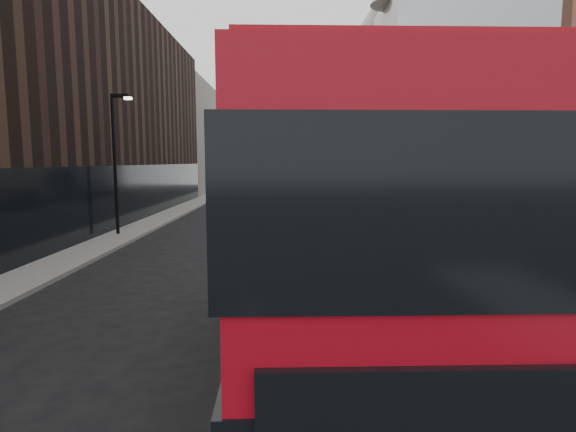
{
  "coord_description": "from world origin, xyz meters",
  "views": [
    {
      "loc": [
        0.44,
        -4.7,
        3.82
      ],
      "look_at": [
        0.43,
        6.17,
        2.5
      ],
      "focal_mm": 28.0,
      "sensor_mm": 36.0,
      "label": 1
    }
  ],
  "objects_px": {
    "street_lamp": "(116,154)",
    "car_a": "(338,244)",
    "car_b": "(331,217)",
    "red_bus": "(329,232)",
    "grey_bus": "(319,177)",
    "car_c": "(335,199)"
  },
  "relations": [
    {
      "from": "grey_bus",
      "to": "car_a",
      "type": "height_order",
      "value": "grey_bus"
    },
    {
      "from": "street_lamp",
      "to": "grey_bus",
      "type": "relative_size",
      "value": 0.57
    },
    {
      "from": "grey_bus",
      "to": "car_c",
      "type": "relative_size",
      "value": 2.42
    },
    {
      "from": "street_lamp",
      "to": "car_c",
      "type": "relative_size",
      "value": 1.38
    },
    {
      "from": "street_lamp",
      "to": "car_a",
      "type": "xyz_separation_m",
      "value": [
        10.52,
        -6.0,
        -3.46
      ]
    },
    {
      "from": "car_b",
      "to": "car_c",
      "type": "bearing_deg",
      "value": 78.8
    },
    {
      "from": "red_bus",
      "to": "car_a",
      "type": "relative_size",
      "value": 2.71
    },
    {
      "from": "street_lamp",
      "to": "car_c",
      "type": "distance_m",
      "value": 19.61
    },
    {
      "from": "red_bus",
      "to": "car_a",
      "type": "height_order",
      "value": "red_bus"
    },
    {
      "from": "red_bus",
      "to": "car_b",
      "type": "distance_m",
      "value": 16.97
    },
    {
      "from": "red_bus",
      "to": "car_b",
      "type": "xyz_separation_m",
      "value": [
        1.62,
        16.79,
        -1.81
      ]
    },
    {
      "from": "car_b",
      "to": "car_c",
      "type": "height_order",
      "value": "car_b"
    },
    {
      "from": "street_lamp",
      "to": "car_a",
      "type": "bearing_deg",
      "value": -29.69
    },
    {
      "from": "street_lamp",
      "to": "car_b",
      "type": "bearing_deg",
      "value": 11.11
    },
    {
      "from": "street_lamp",
      "to": "red_bus",
      "type": "relative_size",
      "value": 0.61
    },
    {
      "from": "grey_bus",
      "to": "car_a",
      "type": "xyz_separation_m",
      "value": [
        -1.6,
        -33.44,
        -1.4
      ]
    },
    {
      "from": "car_c",
      "to": "car_a",
      "type": "bearing_deg",
      "value": -98.61
    },
    {
      "from": "car_a",
      "to": "grey_bus",
      "type": "bearing_deg",
      "value": 91.98
    },
    {
      "from": "street_lamp",
      "to": "car_b",
      "type": "distance_m",
      "value": 11.75
    },
    {
      "from": "car_a",
      "to": "car_c",
      "type": "bearing_deg",
      "value": 89.12
    },
    {
      "from": "grey_bus",
      "to": "car_a",
      "type": "distance_m",
      "value": 33.51
    },
    {
      "from": "car_c",
      "to": "red_bus",
      "type": "bearing_deg",
      "value": -99.15
    }
  ]
}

